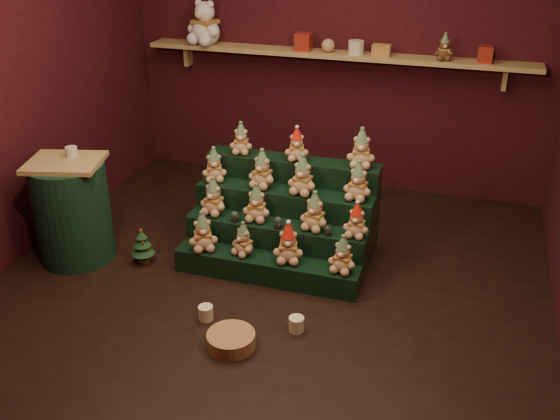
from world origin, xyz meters
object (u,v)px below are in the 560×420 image
(riser_tier_front, at_px, (267,269))
(mug_left, at_px, (206,313))
(mini_christmas_tree, at_px, (142,246))
(wicker_basket, at_px, (231,340))
(snow_globe_c, at_px, (328,230))
(mug_right, at_px, (296,324))
(snow_globe_a, at_px, (235,216))
(side_table, at_px, (72,211))
(brown_bear, at_px, (444,47))
(white_bear, at_px, (205,17))
(snow_globe_b, at_px, (278,222))

(riser_tier_front, relative_size, mug_left, 13.94)
(mini_christmas_tree, bearing_deg, wicker_basket, -36.04)
(snow_globe_c, distance_m, mug_right, 0.78)
(snow_globe_a, xyz_separation_m, side_table, (-1.23, -0.30, 0.00))
(mini_christmas_tree, distance_m, brown_bear, 3.02)
(mug_left, bearing_deg, mini_christmas_tree, 145.02)
(wicker_basket, bearing_deg, brown_bear, 70.03)
(side_table, distance_m, wicker_basket, 1.75)
(wicker_basket, bearing_deg, white_bear, 115.65)
(riser_tier_front, xyz_separation_m, brown_bear, (1.00, 1.81, 1.34))
(riser_tier_front, relative_size, mug_right, 13.81)
(snow_globe_b, bearing_deg, riser_tier_front, -103.52)
(snow_globe_b, bearing_deg, wicker_basket, -89.71)
(snow_globe_b, relative_size, wicker_basket, 0.29)
(snow_globe_a, distance_m, side_table, 1.26)
(mini_christmas_tree, bearing_deg, brown_bear, 43.22)
(snow_globe_a, bearing_deg, brown_bear, 51.67)
(snow_globe_b, height_order, white_bear, white_bear)
(snow_globe_c, distance_m, white_bear, 2.61)
(mug_left, height_order, white_bear, white_bear)
(riser_tier_front, xyz_separation_m, snow_globe_c, (0.42, 0.16, 0.31))
(side_table, height_order, mini_christmas_tree, side_table)
(snow_globe_a, relative_size, snow_globe_b, 0.95)
(riser_tier_front, distance_m, mug_right, 0.67)
(white_bear, bearing_deg, snow_globe_b, -35.16)
(wicker_basket, bearing_deg, snow_globe_a, 109.56)
(side_table, relative_size, white_bear, 1.60)
(snow_globe_a, xyz_separation_m, snow_globe_c, (0.73, 0.00, -0.00))
(mini_christmas_tree, bearing_deg, white_bear, 96.82)
(riser_tier_front, xyz_separation_m, wicker_basket, (0.04, -0.82, -0.04))
(riser_tier_front, bearing_deg, brown_bear, 61.10)
(mug_left, xyz_separation_m, mug_right, (0.62, 0.07, 0.00))
(wicker_basket, xyz_separation_m, brown_bear, (0.96, 2.63, 1.38))
(wicker_basket, relative_size, white_bear, 0.60)
(snow_globe_c, relative_size, wicker_basket, 0.25)
(brown_bear, bearing_deg, riser_tier_front, -131.70)
(mug_left, bearing_deg, side_table, 160.46)
(riser_tier_front, distance_m, mug_left, 0.65)
(wicker_basket, distance_m, white_bear, 3.29)
(snow_globe_c, relative_size, mug_right, 0.76)
(side_table, distance_m, white_bear, 2.30)
(side_table, relative_size, mug_right, 8.10)
(side_table, distance_m, mug_left, 1.43)
(snow_globe_b, xyz_separation_m, side_table, (-1.57, -0.30, 0.00))
(snow_globe_b, xyz_separation_m, snow_globe_c, (0.38, 0.00, -0.01))
(snow_globe_a, bearing_deg, side_table, -166.24)
(riser_tier_front, xyz_separation_m, mug_left, (-0.23, -0.60, -0.04))
(snow_globe_a, bearing_deg, mug_right, -45.05)
(snow_globe_c, bearing_deg, snow_globe_b, 180.00)
(riser_tier_front, height_order, white_bear, white_bear)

